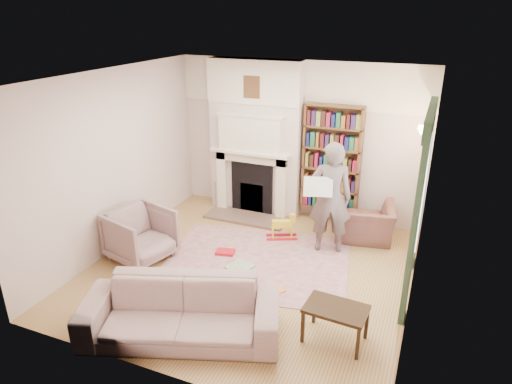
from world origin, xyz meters
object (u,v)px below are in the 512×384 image
at_px(man_reading, 330,198).
at_px(rocking_horse, 282,227).
at_px(armchair_reading, 363,222).
at_px(armchair_left, 140,235).
at_px(sofa, 181,312).
at_px(paraffin_heater, 221,194).
at_px(coffee_table, 335,324).
at_px(bookcase, 332,159).

distance_m(man_reading, rocking_horse, 1.04).
bearing_deg(armchair_reading, man_reading, 42.42).
distance_m(armchair_left, rocking_horse, 2.28).
relative_size(sofa, paraffin_heater, 4.13).
height_order(sofa, man_reading, man_reading).
relative_size(armchair_reading, man_reading, 0.53).
bearing_deg(coffee_table, man_reading, 110.55).
height_order(bookcase, sofa, bookcase).
distance_m(bookcase, paraffin_heater, 2.26).
relative_size(armchair_left, rocking_horse, 1.70).
xyz_separation_m(bookcase, paraffin_heater, (-2.06, -0.22, -0.90)).
xyz_separation_m(bookcase, armchair_reading, (0.71, -0.49, -0.87)).
relative_size(armchair_reading, sofa, 0.42).
relative_size(armchair_reading, rocking_horse, 1.86).
distance_m(armchair_reading, rocking_horse, 1.35).
height_order(bookcase, armchair_left, bookcase).
bearing_deg(man_reading, coffee_table, 89.72).
distance_m(bookcase, coffee_table, 3.40).
xyz_separation_m(armchair_reading, armchair_left, (-3.03, -1.94, 0.09)).
height_order(armchair_reading, coffee_table, armchair_reading).
bearing_deg(rocking_horse, armchair_reading, -1.72).
bearing_deg(bookcase, armchair_reading, -34.66).
relative_size(bookcase, armchair_left, 2.13).
relative_size(armchair_left, sofa, 0.38).
bearing_deg(coffee_table, armchair_left, 171.40).
bearing_deg(sofa, man_reading, 48.59).
xyz_separation_m(armchair_left, coffee_table, (3.18, -0.73, -0.17)).
bearing_deg(armchair_reading, rocking_horse, 11.96).
distance_m(armchair_reading, coffee_table, 2.67).
xyz_separation_m(coffee_table, rocking_horse, (-1.40, 2.14, 0.00)).
bearing_deg(coffee_table, rocking_horse, 127.39).
height_order(bookcase, rocking_horse, bookcase).
xyz_separation_m(armchair_reading, paraffin_heater, (-2.77, 0.27, -0.03)).
bearing_deg(armchair_left, man_reading, -47.43).
distance_m(coffee_table, paraffin_heater, 4.14).
height_order(bookcase, armchair_reading, bookcase).
distance_m(bookcase, sofa, 3.93).
height_order(armchair_left, rocking_horse, armchair_left).
xyz_separation_m(armchair_left, man_reading, (2.58, 1.34, 0.50)).
distance_m(sofa, man_reading, 2.93).
xyz_separation_m(bookcase, sofa, (-0.82, -3.75, -0.84)).
height_order(armchair_left, man_reading, man_reading).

